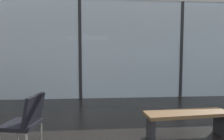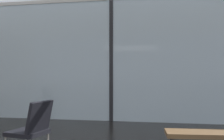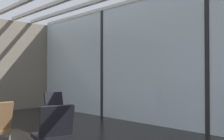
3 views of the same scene
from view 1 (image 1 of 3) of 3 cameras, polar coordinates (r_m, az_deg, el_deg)
glass_curtain_wall at (r=6.46m, az=-9.60°, el=6.06°), size 14.00×0.08×3.31m
window_mullion_1 at (r=6.46m, az=-9.60°, el=6.06°), size 0.10×0.12×3.31m
window_mullion_2 at (r=7.07m, az=20.09°, el=5.70°), size 0.10×0.12×3.31m
parked_airplane at (r=12.57m, az=-1.79°, el=7.76°), size 11.09×4.42×4.42m
lounge_chair_2 at (r=3.24m, az=-24.45°, el=-13.29°), size 0.61×0.58×0.87m
waiting_bench at (r=3.66m, az=21.73°, el=-13.30°), size 1.53×0.53×0.47m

